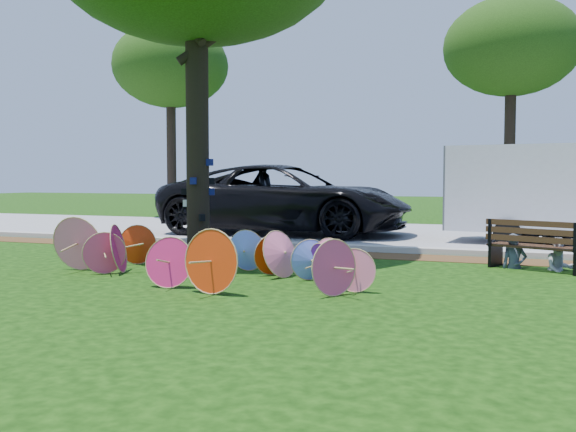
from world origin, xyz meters
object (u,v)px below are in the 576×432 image
object	(u,v)px
black_van	(285,200)
person_right	(560,239)
cargo_trailer	(514,188)
park_bench	(537,245)
person_left	(515,235)
parasol_pile	(206,254)

from	to	relation	value
black_van	person_right	distance (m)	8.22
cargo_trailer	park_bench	distance (m)	4.61
person_left	park_bench	bearing A→B (deg)	-21.53
person_right	park_bench	bearing A→B (deg)	166.05
parasol_pile	black_van	xyz separation A→B (m)	(-1.67, 7.62, 0.56)
parasol_pile	cargo_trailer	world-z (taller)	cargo_trailer
black_van	person_left	world-z (taller)	black_van
parasol_pile	person_right	world-z (taller)	person_right
black_van	cargo_trailer	world-z (taller)	cargo_trailer
park_bench	person_left	world-z (taller)	person_left
person_left	parasol_pile	bearing A→B (deg)	-159.92
parasol_pile	person_left	distance (m)	5.18
cargo_trailer	person_right	xyz separation A→B (m)	(0.85, -4.45, -0.76)
parasol_pile	person_right	bearing A→B (deg)	29.65
person_right	black_van	bearing A→B (deg)	122.44
cargo_trailer	person_left	bearing A→B (deg)	-81.83
black_van	person_right	world-z (taller)	black_van
black_van	park_bench	world-z (taller)	black_van
parasol_pile	person_left	bearing A→B (deg)	33.48
cargo_trailer	person_right	world-z (taller)	cargo_trailer
cargo_trailer	person_left	world-z (taller)	cargo_trailer
parasol_pile	cargo_trailer	xyz separation A→B (m)	(4.17, 7.30, 0.90)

